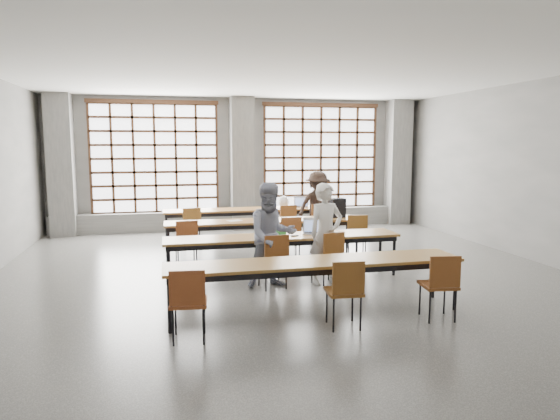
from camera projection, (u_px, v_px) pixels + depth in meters
The scene contains 39 objects.
floor at pixel (289, 279), 8.45m from camera, with size 11.00×11.00×0.00m, color #4D4D4B.
ceiling at pixel (290, 67), 7.99m from camera, with size 11.00×11.00×0.00m, color silver.
wall_back at pixel (241, 163), 13.54m from camera, with size 10.00×10.00×0.00m, color #5A5A58.
wall_front at pixel (516, 234), 2.91m from camera, with size 10.00×10.00×0.00m, color #5A5A58.
wall_right at pixel (548, 172), 9.33m from camera, with size 11.00×11.00×0.00m, color #5A5A58.
column_left at pixel (61, 165), 12.27m from camera, with size 0.60×0.55×3.50m, color #535350.
column_mid at pixel (242, 164), 13.27m from camera, with size 0.60×0.55×3.50m, color #535350.
column_right at pixel (398, 163), 14.26m from camera, with size 0.60×0.55×3.50m, color #535350.
window_left at pixel (155, 159), 12.95m from camera, with size 3.32×0.12×3.00m.
window_right at pixel (321, 158), 13.94m from camera, with size 3.32×0.12×3.00m.
sill_ledge at pixel (242, 219), 13.54m from camera, with size 9.80×0.35×0.50m, color #535350.
desk_row_a at pixel (248, 211), 12.00m from camera, with size 4.00×0.70×0.73m.
desk_row_b at pixel (264, 223), 10.22m from camera, with size 4.00×0.70×0.73m.
desk_row_c at pixel (283, 239), 8.48m from camera, with size 4.00×0.70×0.73m.
desk_row_d at pixel (315, 265), 6.66m from camera, with size 4.00×0.70×0.73m.
chair_back_left at pixel (191, 223), 11.10m from camera, with size 0.49×0.49×0.88m.
chair_back_mid at pixel (287, 219), 11.59m from camera, with size 0.47×0.47×0.88m.
chair_back_right at pixel (319, 218), 11.76m from camera, with size 0.46×0.46×0.88m.
chair_mid_left at pixel (186, 238), 9.27m from camera, with size 0.46×0.46×0.88m.
chair_mid_centre at pixel (290, 234), 9.71m from camera, with size 0.44×0.45×0.88m.
chair_mid_right at pixel (357, 231), 10.02m from camera, with size 0.51×0.51×0.88m.
chair_front_left at pixel (274, 255), 7.83m from camera, with size 0.47×0.48×0.88m.
chair_front_right at pixel (329, 253), 8.03m from camera, with size 0.53×0.53×0.88m.
chair_near_left at pixel (188, 297), 5.69m from camera, with size 0.46×0.46×0.88m.
chair_near_mid at pixel (346, 287), 6.11m from camera, with size 0.45×0.45×0.88m.
chair_near_right at pixel (441, 280), 6.40m from camera, with size 0.47×0.47×0.88m.
student_male at pixel (326, 234), 8.11m from camera, with size 0.60×0.39×1.65m, color silver.
student_female at pixel (272, 235), 7.91m from camera, with size 0.81×0.63×1.67m, color #1A234E.
student_back at pixel (318, 206), 11.85m from camera, with size 1.05×0.61×1.63m, color black.
laptop_front at pixel (313, 230), 8.69m from camera, with size 0.43×0.40×0.26m.
laptop_back at pixel (301, 204), 12.39m from camera, with size 0.43×0.38×0.26m.
mouse at pixel (336, 232), 8.66m from camera, with size 0.10×0.06×0.04m, color white.
green_box at pixel (279, 232), 8.53m from camera, with size 0.25×0.09×0.09m, color #2B852F.
phone at pixel (295, 236), 8.41m from camera, with size 0.13×0.06×0.01m, color black.
paper_sheet_a at pixel (234, 221), 10.12m from camera, with size 0.30×0.21×0.00m, color silver.
paper_sheet_c at pixel (269, 220), 10.23m from camera, with size 0.30×0.21×0.00m, color silver.
backpack at pixel (337, 208), 10.58m from camera, with size 0.32×0.20×0.40m, color black.
plastic_bag at pixel (284, 202), 12.22m from camera, with size 0.26×0.21×0.29m, color white.
red_pouch at pixel (189, 298), 5.77m from camera, with size 0.20×0.08×0.06m, color maroon.
Camera 1 is at (-1.99, -7.98, 2.27)m, focal length 32.00 mm.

